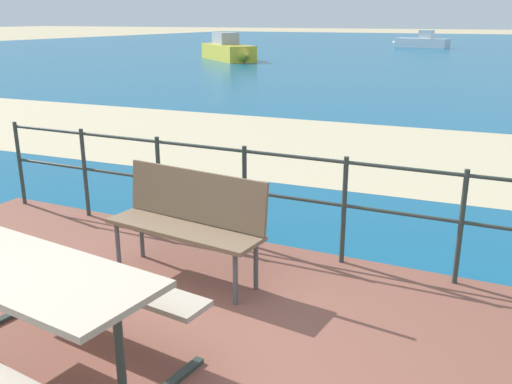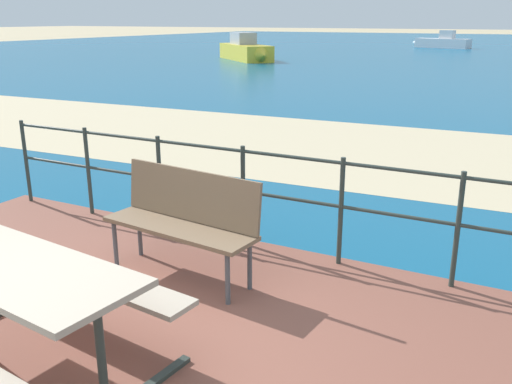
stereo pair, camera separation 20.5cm
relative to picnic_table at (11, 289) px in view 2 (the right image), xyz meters
name	(u,v)px [view 2 (the right image)]	position (x,y,z in m)	size (l,w,h in m)	color
sea_water	(510,52)	(0.24, 39.99, -0.63)	(90.00, 90.00, 0.01)	#145B84
beach_strip	(375,152)	(0.24, 7.17, -0.63)	(54.00, 4.90, 0.01)	beige
picnic_table	(11,289)	(0.00, 0.00, 0.00)	(1.92, 1.55, 0.76)	tan
park_bench	(184,215)	(0.12, 1.65, -0.03)	(1.44, 0.57, 0.91)	#7A6047
railing_fence	(243,185)	(0.24, 2.46, 0.03)	(5.94, 0.04, 0.99)	#2D3833
boat_near	(442,42)	(-4.75, 43.11, -0.22)	(4.61, 2.19, 1.30)	silver
boat_mid	(246,50)	(-11.95, 25.12, -0.12)	(4.61, 4.35, 1.43)	yellow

